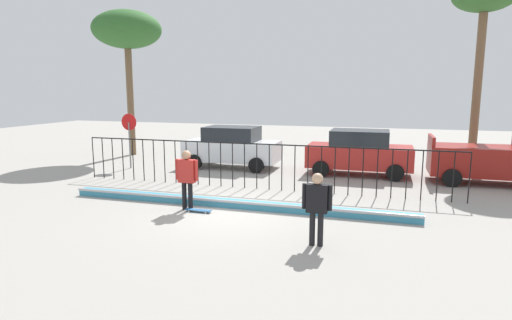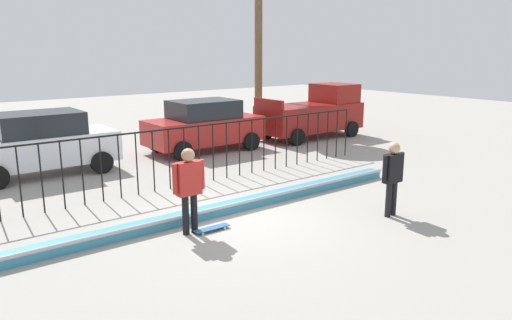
{
  "view_description": "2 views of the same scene",
  "coord_description": "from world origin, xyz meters",
  "views": [
    {
      "loc": [
        4.34,
        -11.29,
        3.58
      ],
      "look_at": [
        0.55,
        1.19,
        1.4
      ],
      "focal_mm": 29.66,
      "sensor_mm": 36.0,
      "label": 1
    },
    {
      "loc": [
        -5.87,
        -8.38,
        3.73
      ],
      "look_at": [
        0.95,
        0.5,
        1.15
      ],
      "focal_mm": 33.85,
      "sensor_mm": 36.0,
      "label": 2
    }
  ],
  "objects": [
    {
      "name": "ground_plane",
      "position": [
        0.0,
        0.0,
        0.0
      ],
      "size": [
        60.0,
        60.0,
        0.0
      ],
      "primitive_type": "plane",
      "color": "#9E9991"
    },
    {
      "name": "bowl_coping_ledge",
      "position": [
        0.0,
        0.53,
        0.12
      ],
      "size": [
        11.0,
        0.4,
        0.27
      ],
      "color": "teal",
      "rests_on": "ground"
    },
    {
      "name": "perimeter_fence",
      "position": [
        -0.0,
        3.11,
        1.04
      ],
      "size": [
        14.04,
        0.04,
        1.67
      ],
      "color": "black",
      "rests_on": "ground"
    },
    {
      "name": "skateboarder",
      "position": [
        -1.22,
        -0.09,
        1.08
      ],
      "size": [
        0.73,
        0.27,
        1.8
      ],
      "rotation": [
        0.0,
        0.0,
        -0.55
      ],
      "color": "black",
      "rests_on": "ground"
    },
    {
      "name": "skateboard",
      "position": [
        -0.79,
        -0.25,
        0.06
      ],
      "size": [
        0.8,
        0.2,
        0.07
      ],
      "rotation": [
        0.0,
        0.0,
        -0.35
      ],
      "color": "#26598C",
      "rests_on": "ground"
    },
    {
      "name": "camera_operator",
      "position": [
        2.96,
        -1.94,
        1.03
      ],
      "size": [
        0.69,
        0.26,
        1.71
      ],
      "rotation": [
        0.0,
        0.0,
        2.33
      ],
      "color": "black",
      "rests_on": "ground"
    },
    {
      "name": "parked_car_white",
      "position": [
        -2.32,
        6.86,
        0.97
      ],
      "size": [
        4.3,
        2.12,
        1.9
      ],
      "rotation": [
        0.0,
        0.0,
        -0.07
      ],
      "color": "silver",
      "rests_on": "ground"
    },
    {
      "name": "parked_car_red",
      "position": [
        3.39,
        6.83,
        0.97
      ],
      "size": [
        4.3,
        2.12,
        1.9
      ],
      "rotation": [
        0.0,
        0.0,
        -0.07
      ],
      "color": "#B2231E",
      "rests_on": "ground"
    },
    {
      "name": "pickup_truck",
      "position": [
        8.68,
        6.45,
        1.04
      ],
      "size": [
        4.7,
        2.12,
        2.24
      ],
      "rotation": [
        0.0,
        0.0,
        -0.08
      ],
      "color": "maroon",
      "rests_on": "ground"
    }
  ]
}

